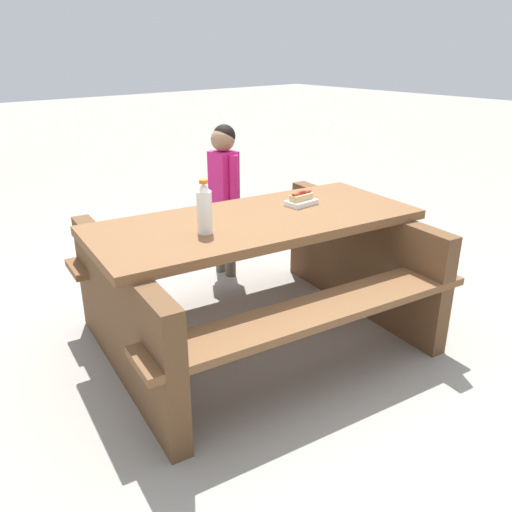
% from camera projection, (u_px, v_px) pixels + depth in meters
% --- Properties ---
extents(ground_plane, '(30.00, 30.00, 0.00)m').
position_uv_depth(ground_plane, '(256.00, 337.00, 3.13)').
color(ground_plane, gray).
rests_on(ground_plane, ground).
extents(picnic_table, '(2.00, 1.67, 0.75)m').
position_uv_depth(picnic_table, '(256.00, 269.00, 2.97)').
color(picnic_table, brown).
rests_on(picnic_table, ground).
extents(soda_bottle, '(0.08, 0.08, 0.27)m').
position_uv_depth(soda_bottle, '(204.00, 209.00, 2.57)').
color(soda_bottle, silver).
rests_on(soda_bottle, picnic_table).
extents(hotdog_tray, '(0.18, 0.11, 0.08)m').
position_uv_depth(hotdog_tray, '(301.00, 200.00, 3.06)').
color(hotdog_tray, white).
rests_on(hotdog_tray, picnic_table).
extents(child_in_coat, '(0.18, 0.28, 1.11)m').
position_uv_depth(child_in_coat, '(224.00, 182.00, 3.74)').
color(child_in_coat, brown).
rests_on(child_in_coat, ground).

